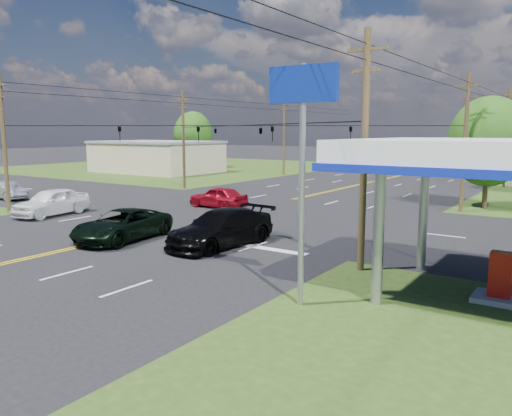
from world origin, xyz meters
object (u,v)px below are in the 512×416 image
Objects in this scene: pole_se at (364,149)px; pickup_dkgreen at (122,225)px; retail_nw at (157,158)px; sedan_silver at (7,190)px; pole_nw at (183,139)px; suv_black at (221,228)px; pole_sw at (4,142)px; pole_left_far at (284,135)px; polesign_se at (303,119)px; tree_far_l at (193,134)px; tree_right_a at (489,142)px; pole_ne at (465,142)px; pickup_white at (51,202)px; pole_right_far at (507,136)px.

pole_se is 1.65× the size of pickup_dkgreen.
retail_nw is 3.53× the size of sedan_silver.
retail_nw is 1.68× the size of pole_nw.
suv_black is (-7.43, 0.30, -4.02)m from pole_se.
pole_sw is 1.54× the size of suv_black.
pole_nw is at bearing 145.30° from pole_se.
pole_nw reaches higher than suv_black.
suv_black is at bearing -63.16° from pole_left_far.
tree_far_l is at bearing 134.37° from polesign_se.
pole_se is 1.16× the size of tree_right_a.
retail_nw is 29.13m from sedan_silver.
pole_se is 13.25m from pickup_dkgreen.
pickup_dkgreen is at bearing -154.87° from suv_black.
pole_sw reaches higher than suv_black.
pole_sw is at bearing -90.00° from pole_left_far.
sedan_silver is (-6.86, -33.27, -4.42)m from pole_left_far.
pole_nw reaches higher than sedan_silver.
tree_right_a is at bearing 71.57° from pole_ne.
suv_black is at bearing -9.76° from pickup_white.
tree_right_a is (1.00, 3.00, -0.05)m from pole_ne.
pole_ne is at bearing 34.70° from pole_sw.
tree_right_a is (44.00, -10.00, 2.87)m from retail_nw.
pickup_white is 23.83m from polesign_se.
tree_far_l is (-2.00, 10.00, 3.19)m from retail_nw.
pole_right_far is 45.18m from tree_far_l.
polesign_se is (43.00, -36.00, 3.98)m from retail_nw.
pole_nw is at bearing 117.70° from pickup_dkgreen.
pole_right_far reaches higher than retail_nw.
tree_far_l reaches higher than pickup_white.
pole_sw reaches higher than tree_far_l.
tree_far_l is (-45.00, 41.00, 0.28)m from pole_se.
tree_right_a is (27.00, -16.00, -0.30)m from pole_left_far.
tree_right_a is (1.00, -16.00, -0.30)m from pole_right_far.
tree_far_l is 1.62× the size of pickup_white.
sedan_silver is (-33.86, -17.27, -4.12)m from tree_right_a.
sedan_silver is at bearing -101.64° from pole_left_far.
pole_left_far reaches higher than suv_black.
pole_nw is (0.00, 18.00, 0.00)m from pole_sw.
pole_nw reaches higher than pickup_dkgreen.
pickup_dkgreen is at bearing -46.86° from retail_nw.
pickup_dkgreen is (-12.50, -1.55, -4.12)m from pole_se.
pole_sw is 31.62m from pole_ne.
retail_nw is 10.69m from tree_far_l.
pickup_dkgreen is at bearing -70.70° from pole_left_far.
pole_nw reaches higher than polesign_se.
tree_far_l is at bearing 168.11° from pole_left_far.
pole_right_far is 42.01m from polesign_se.
pole_ne is at bearing -36.16° from pole_left_far.
retail_nw reaches higher than suv_black.
retail_nw is 2.59× the size of suv_black.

